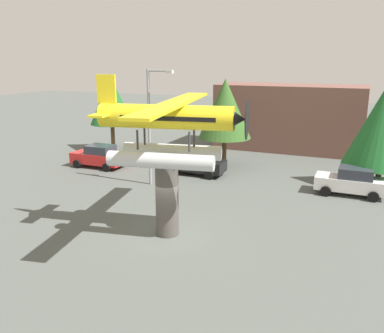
# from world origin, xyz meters

# --- Properties ---
(ground_plane) EXTENTS (140.00, 140.00, 0.00)m
(ground_plane) POSITION_xyz_m (0.00, 0.00, 0.00)
(ground_plane) COLOR #515651
(display_pedestal) EXTENTS (1.10, 1.10, 3.55)m
(display_pedestal) POSITION_xyz_m (0.00, 0.00, 1.77)
(display_pedestal) COLOR #4C4742
(display_pedestal) RESTS_ON ground
(floatplane_monument) EXTENTS (7.13, 10.42, 4.00)m
(floatplane_monument) POSITION_xyz_m (0.13, 0.02, 5.22)
(floatplane_monument) COLOR silver
(floatplane_monument) RESTS_ON display_pedestal
(car_near_red) EXTENTS (4.20, 2.02, 1.76)m
(car_near_red) POSITION_xyz_m (-10.59, 9.29, 0.88)
(car_near_red) COLOR red
(car_near_red) RESTS_ON ground
(car_mid_black) EXTENTS (4.20, 2.02, 1.76)m
(car_mid_black) POSITION_xyz_m (-2.77, 10.37, 0.88)
(car_mid_black) COLOR black
(car_mid_black) RESTS_ON ground
(car_far_white) EXTENTS (4.20, 2.02, 1.76)m
(car_far_white) POSITION_xyz_m (7.83, 9.83, 0.88)
(car_far_white) COLOR white
(car_far_white) RESTS_ON ground
(streetlight_primary) EXTENTS (1.84, 0.28, 7.59)m
(streetlight_primary) POSITION_xyz_m (-4.52, 6.92, 4.43)
(streetlight_primary) COLOR gray
(streetlight_primary) RESTS_ON ground
(storefront_building) EXTENTS (13.18, 5.26, 5.91)m
(storefront_building) POSITION_xyz_m (1.65, 22.00, 2.95)
(storefront_building) COLOR brown
(storefront_building) RESTS_ON ground
(tree_west) EXTENTS (3.87, 3.87, 6.73)m
(tree_west) POSITION_xyz_m (-13.09, 15.02, 4.57)
(tree_west) COLOR brown
(tree_west) RESTS_ON ground
(tree_east) EXTENTS (4.08, 4.08, 6.79)m
(tree_east) POSITION_xyz_m (-1.80, 13.61, 4.51)
(tree_east) COLOR brown
(tree_east) RESTS_ON ground
(tree_center_back) EXTENTS (4.81, 4.81, 6.86)m
(tree_center_back) POSITION_xyz_m (9.35, 12.09, 4.18)
(tree_center_back) COLOR brown
(tree_center_back) RESTS_ON ground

